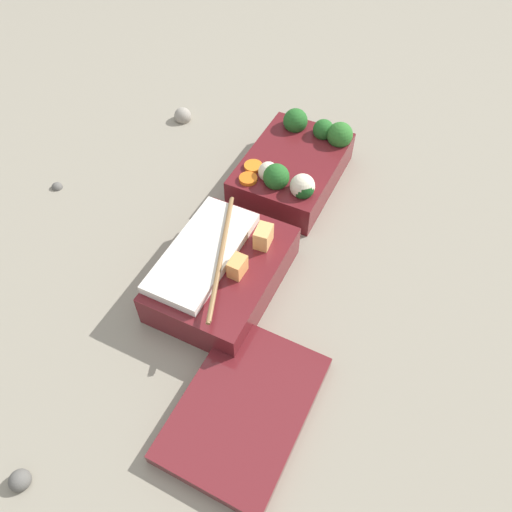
# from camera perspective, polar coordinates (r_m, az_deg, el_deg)

# --- Properties ---
(ground_plane) EXTENTS (3.00, 3.00, 0.00)m
(ground_plane) POSITION_cam_1_polar(r_m,az_deg,el_deg) (0.70, 0.29, 2.78)
(ground_plane) COLOR gray
(bento_tray_vegetable) EXTENTS (0.19, 0.13, 0.08)m
(bento_tray_vegetable) POSITION_cam_1_polar(r_m,az_deg,el_deg) (0.76, 4.31, 10.17)
(bento_tray_vegetable) COLOR maroon
(bento_tray_vegetable) RESTS_ON ground_plane
(bento_tray_rice) EXTENTS (0.19, 0.13, 0.07)m
(bento_tray_rice) POSITION_cam_1_polar(r_m,az_deg,el_deg) (0.63, -3.95, -1.75)
(bento_tray_rice) COLOR maroon
(bento_tray_rice) RESTS_ON ground_plane
(bento_lid) EXTENTS (0.19, 0.13, 0.02)m
(bento_lid) POSITION_cam_1_polar(r_m,az_deg,el_deg) (0.56, -1.33, -16.96)
(bento_lid) COLOR maroon
(bento_lid) RESTS_ON ground_plane
(pebble_0) EXTENTS (0.03, 0.03, 0.03)m
(pebble_0) POSITION_cam_1_polar(r_m,az_deg,el_deg) (0.91, -8.37, 15.54)
(pebble_0) COLOR gray
(pebble_0) RESTS_ON ground_plane
(pebble_2) EXTENTS (0.02, 0.02, 0.02)m
(pebble_2) POSITION_cam_1_polar(r_m,az_deg,el_deg) (0.82, -21.83, 7.49)
(pebble_2) COLOR #595651
(pebble_2) RESTS_ON ground_plane
(pebble_3) EXTENTS (0.02, 0.02, 0.02)m
(pebble_3) POSITION_cam_1_polar(r_m,az_deg,el_deg) (0.59, -25.37, -22.16)
(pebble_3) COLOR #595651
(pebble_3) RESTS_ON ground_plane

